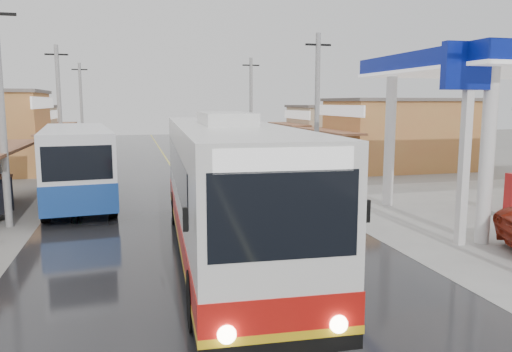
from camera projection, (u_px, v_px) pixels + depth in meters
name	position (u px, v px, depth m)	size (l,w,h in m)	color
ground	(261.00, 305.00, 10.98)	(120.00, 120.00, 0.00)	slate
road	(186.00, 190.00, 25.37)	(12.00, 90.00, 0.02)	black
centre_line	(186.00, 190.00, 25.37)	(0.15, 90.00, 0.01)	#D8CC4C
shopfronts_right	(480.00, 188.00, 26.11)	(11.00, 44.00, 4.80)	beige
utility_poles_left	(42.00, 193.00, 24.65)	(1.60, 50.00, 8.00)	gray
utility_poles_right	(316.00, 185.00, 27.06)	(1.60, 36.00, 8.00)	gray
coach_bus	(225.00, 188.00, 14.24)	(3.52, 13.35, 4.13)	silver
second_bus	(77.00, 163.00, 21.98)	(3.71, 10.20, 3.31)	silver
cyclist	(76.00, 199.00, 19.76)	(0.84, 1.82, 1.90)	black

